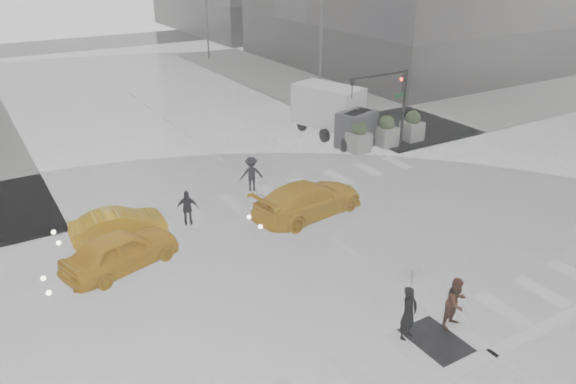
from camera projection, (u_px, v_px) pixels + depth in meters
ground at (344, 247)px, 22.14m from camera, size 120.00×120.00×0.00m
sidewalk_ne at (411, 91)px, 44.99m from camera, size 35.00×35.00×0.15m
road_markings at (344, 247)px, 22.14m from camera, size 18.00×48.00×0.01m
traffic_signal_pole at (391, 94)px, 31.33m from camera, size 4.45×0.42×4.50m
street_lamp_near at (319, 36)px, 39.31m from camera, size 2.15×0.22×9.00m
street_lamp_far at (205, 9)px, 54.92m from camera, size 2.15×0.22×9.00m
planter_west at (359, 137)px, 31.45m from camera, size 1.10×1.10×1.80m
planter_mid at (386, 132)px, 32.39m from camera, size 1.10×1.10×1.80m
planter_east at (412, 126)px, 33.34m from camera, size 1.10×1.10×1.80m
pedestrian_black at (411, 294)px, 16.47m from camera, size 1.15×1.17×2.43m
pedestrian_brown at (456, 303)px, 17.30m from camera, size 0.90×0.74×1.70m
pedestrian_far_a at (188, 208)px, 23.59m from camera, size 1.07×0.89×1.57m
pedestrian_far_b at (251, 174)px, 26.88m from camera, size 1.25×0.94×1.72m
taxi_front at (121, 251)px, 20.42m from camera, size 4.68×2.93×1.49m
taxi_mid at (118, 225)px, 22.57m from camera, size 3.79×1.48×1.23m
taxi_rear at (308, 199)px, 24.42m from camera, size 4.97×2.88×1.54m
box_truck at (335, 112)px, 33.74m from camera, size 2.17×5.79×3.08m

